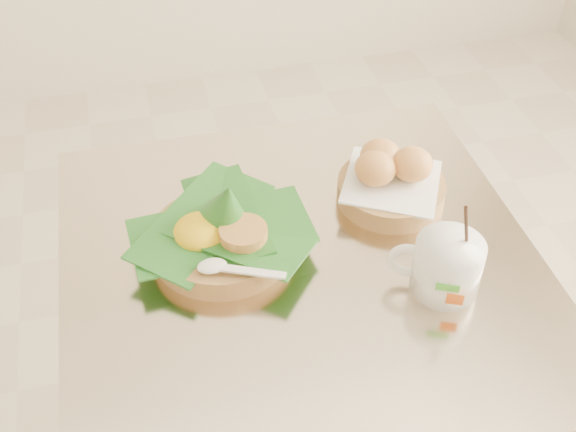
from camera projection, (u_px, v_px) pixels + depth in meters
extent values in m
cylinder|color=gray|center=(299.00, 404.00, 1.32)|extent=(0.07, 0.07, 0.69)
cube|color=silver|center=(301.00, 267.00, 1.08)|extent=(0.71, 0.71, 0.03)
cylinder|color=#AF894B|center=(222.00, 240.00, 1.07)|extent=(0.21, 0.21, 0.04)
cone|color=#245B1A|center=(225.00, 205.00, 1.04)|extent=(0.11, 0.13, 0.11)
ellipsoid|color=yellow|center=(200.00, 232.00, 1.05)|extent=(0.08, 0.08, 0.04)
cylinder|color=#CC9347|center=(243.00, 233.00, 1.04)|extent=(0.07, 0.07, 0.02)
cylinder|color=#AF894B|center=(391.00, 190.00, 1.16)|extent=(0.17, 0.17, 0.03)
cube|color=white|center=(392.00, 182.00, 1.15)|extent=(0.20, 0.20, 0.01)
ellipsoid|color=#B16628|center=(375.00, 168.00, 1.13)|extent=(0.07, 0.07, 0.05)
ellipsoid|color=#B16628|center=(412.00, 164.00, 1.13)|extent=(0.07, 0.07, 0.05)
ellipsoid|color=#B16628|center=(380.00, 156.00, 1.15)|extent=(0.07, 0.07, 0.05)
cylinder|color=white|center=(447.00, 266.00, 1.00)|extent=(0.10, 0.10, 0.08)
torus|color=white|center=(408.00, 260.00, 1.01)|extent=(0.06, 0.04, 0.06)
cylinder|color=#411F12|center=(451.00, 247.00, 0.97)|extent=(0.09, 0.09, 0.01)
cylinder|color=black|center=(466.00, 232.00, 0.96)|extent=(0.04, 0.03, 0.12)
cube|color=green|center=(448.00, 288.00, 0.96)|extent=(0.03, 0.01, 0.01)
cube|color=orange|center=(455.00, 300.00, 0.97)|extent=(0.02, 0.01, 0.02)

